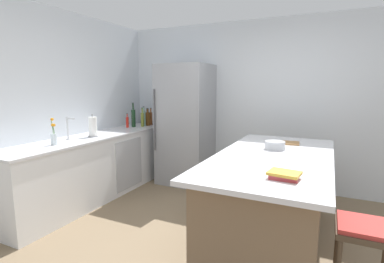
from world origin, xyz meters
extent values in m
plane|color=#7A664C|center=(0.00, 0.00, 0.00)|extent=(7.20, 7.20, 0.00)
cube|color=silver|center=(0.00, 2.25, 1.30)|extent=(6.00, 0.10, 2.60)
cube|color=silver|center=(-2.45, 0.00, 1.30)|extent=(0.10, 6.00, 2.60)
cube|color=white|center=(-2.09, 0.69, 0.44)|extent=(0.61, 2.82, 0.87)
cube|color=silver|center=(-2.09, 0.69, 0.89)|extent=(0.64, 2.85, 0.03)
cube|color=#B2B5BA|center=(-1.78, 1.04, 0.44)|extent=(0.01, 0.60, 0.73)
cube|color=#7A6047|center=(0.42, 0.49, 0.44)|extent=(0.91, 2.02, 0.88)
cube|color=silver|center=(0.42, 0.49, 0.90)|extent=(1.07, 2.22, 0.04)
cube|color=#93969B|center=(-1.24, 1.85, 0.97)|extent=(0.80, 0.71, 1.93)
cylinder|color=#4C4C51|center=(-1.60, 1.47, 1.06)|extent=(0.02, 0.02, 0.97)
cylinder|color=#473828|center=(1.00, -0.09, 0.31)|extent=(0.04, 0.04, 0.63)
cube|color=#473828|center=(1.15, -0.24, 0.65)|extent=(0.36, 0.36, 0.04)
cube|color=#B2332D|center=(1.15, -0.24, 0.68)|extent=(0.34, 0.34, 0.03)
cylinder|color=silver|center=(-2.15, 0.28, 0.91)|extent=(0.05, 0.05, 0.02)
cylinder|color=silver|center=(-2.15, 0.28, 1.06)|extent=(0.02, 0.02, 0.28)
cylinder|color=silver|center=(-2.09, 0.28, 1.18)|extent=(0.14, 0.02, 0.02)
cylinder|color=silver|center=(-2.04, -0.02, 0.97)|extent=(0.07, 0.07, 0.13)
cylinder|color=#4C7F3D|center=(-2.05, -0.02, 1.08)|extent=(0.01, 0.03, 0.25)
sphere|color=orange|center=(-2.05, -0.02, 1.21)|extent=(0.04, 0.04, 0.04)
cylinder|color=#4C7F3D|center=(-2.04, -0.03, 1.05)|extent=(0.01, 0.01, 0.19)
sphere|color=orange|center=(-2.04, -0.03, 1.14)|extent=(0.04, 0.04, 0.04)
cylinder|color=#4C7F3D|center=(-2.03, -0.02, 1.05)|extent=(0.01, 0.04, 0.18)
sphere|color=orange|center=(-2.03, -0.02, 1.14)|extent=(0.04, 0.04, 0.04)
cylinder|color=gray|center=(-2.04, 0.61, 0.91)|extent=(0.14, 0.14, 0.01)
cylinder|color=white|center=(-2.04, 0.61, 1.05)|extent=(0.11, 0.11, 0.26)
cylinder|color=gray|center=(-2.04, 0.61, 1.20)|extent=(0.02, 0.02, 0.04)
cylinder|color=#994C23|center=(-2.02, 2.01, 1.01)|extent=(0.05, 0.05, 0.22)
cylinder|color=#994C23|center=(-2.02, 2.01, 1.16)|extent=(0.02, 0.02, 0.07)
cylinder|color=black|center=(-2.02, 2.01, 1.20)|extent=(0.02, 0.02, 0.01)
cylinder|color=brown|center=(-2.02, 1.90, 1.02)|extent=(0.08, 0.08, 0.23)
cylinder|color=brown|center=(-2.02, 1.90, 1.16)|extent=(0.04, 0.04, 0.06)
cylinder|color=black|center=(-2.02, 1.90, 1.20)|extent=(0.04, 0.04, 0.01)
cylinder|color=#8CB79E|center=(-2.04, 1.82, 1.03)|extent=(0.07, 0.07, 0.25)
cylinder|color=#8CB79E|center=(-2.04, 1.82, 1.19)|extent=(0.03, 0.03, 0.07)
cylinder|color=black|center=(-2.04, 1.82, 1.24)|extent=(0.03, 0.03, 0.01)
cylinder|color=olive|center=(-2.00, 1.72, 1.02)|extent=(0.05, 0.05, 0.23)
cylinder|color=olive|center=(-2.00, 1.72, 1.18)|extent=(0.02, 0.02, 0.08)
cylinder|color=black|center=(-2.00, 1.72, 1.22)|extent=(0.02, 0.02, 0.01)
cylinder|color=#19381E|center=(-2.12, 1.62, 1.05)|extent=(0.07, 0.07, 0.29)
cylinder|color=#19381E|center=(-2.12, 1.62, 1.25)|extent=(0.03, 0.03, 0.11)
cylinder|color=black|center=(-2.12, 1.62, 1.31)|extent=(0.03, 0.03, 0.01)
cylinder|color=red|center=(-2.17, 1.52, 0.99)|extent=(0.05, 0.05, 0.18)
cylinder|color=red|center=(-2.17, 1.52, 1.11)|extent=(0.02, 0.02, 0.05)
cylinder|color=black|center=(-2.17, 1.52, 1.14)|extent=(0.02, 0.02, 0.01)
cube|color=#A83338|center=(0.61, -0.22, 0.94)|extent=(0.20, 0.16, 0.03)
cube|color=gold|center=(0.61, -0.22, 0.96)|extent=(0.24, 0.20, 0.02)
cylinder|color=#B2B5BA|center=(0.38, 0.77, 0.97)|extent=(0.21, 0.21, 0.09)
cube|color=#9E7042|center=(0.42, 1.15, 0.93)|extent=(0.35, 0.23, 0.02)
camera|label=1|loc=(0.88, -2.35, 1.59)|focal=27.02mm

